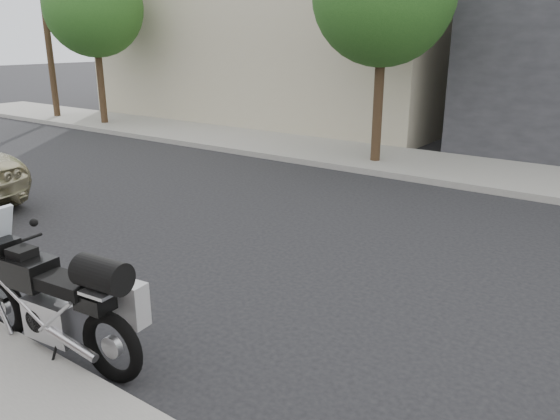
% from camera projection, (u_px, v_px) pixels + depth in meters
% --- Properties ---
extents(ground, '(120.00, 120.00, 0.00)m').
position_uv_depth(ground, '(316.00, 255.00, 8.29)').
color(ground, black).
rests_on(ground, ground).
extents(far_sidewalk, '(44.00, 3.00, 0.15)m').
position_uv_depth(far_sidewalk, '(458.00, 170.00, 13.29)').
color(far_sidewalk, gray).
rests_on(far_sidewalk, ground).
extents(far_building_cream, '(14.00, 11.00, 8.00)m').
position_uv_depth(far_building_cream, '(308.00, 16.00, 22.52)').
color(far_building_cream, '#B4AA90').
rests_on(far_building_cream, ground).
extents(street_tree_right, '(3.40, 3.40, 5.70)m').
position_uv_depth(street_tree_right, '(94.00, 7.00, 18.92)').
color(street_tree_right, '#3B2A1B').
rests_on(street_tree_right, far_sidewalk).
extents(utility_pole, '(0.24, 0.24, 6.70)m').
position_uv_depth(utility_pole, '(47.00, 28.00, 20.79)').
color(utility_pole, '#3B2A1B').
rests_on(utility_pole, far_sidewalk).
extents(motorcycle, '(2.41, 0.94, 1.53)m').
position_uv_depth(motorcycle, '(62.00, 302.00, 5.42)').
color(motorcycle, black).
rests_on(motorcycle, ground).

